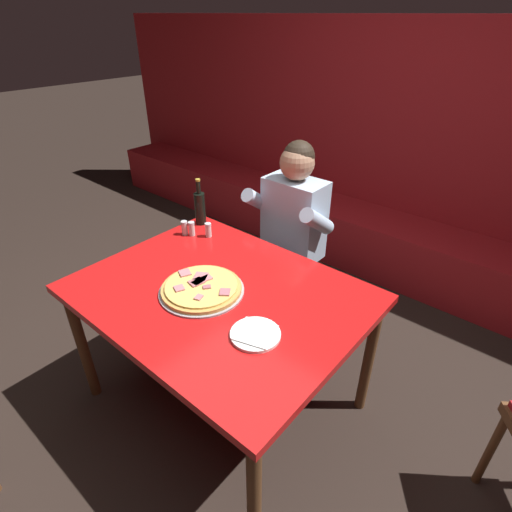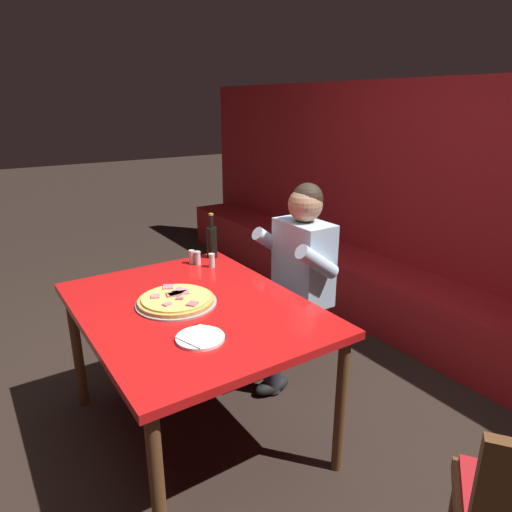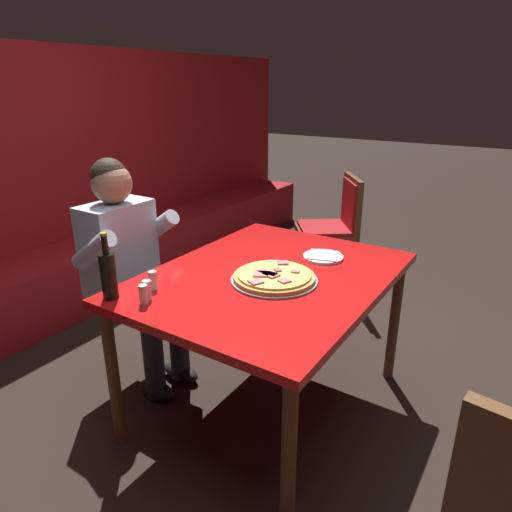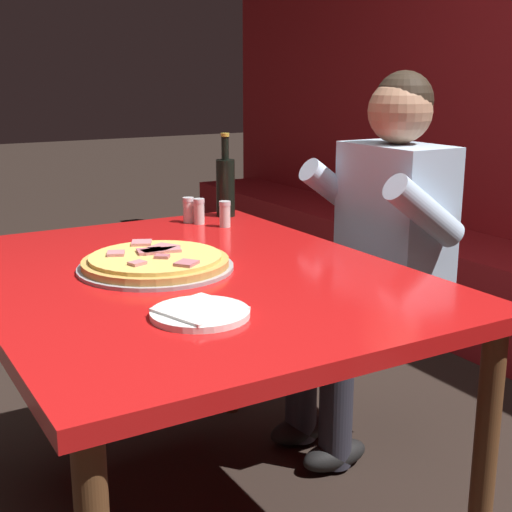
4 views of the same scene
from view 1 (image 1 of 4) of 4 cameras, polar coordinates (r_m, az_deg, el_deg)
The scene contains 11 objects.
ground_plane at distance 2.46m, azimuth -4.37°, elevation -19.59°, with size 24.00×24.00×0.00m, color black.
booth_wall_panel at distance 3.56m, azimuth 20.95°, elevation 13.88°, with size 6.80×0.16×1.90m, color #A3191E.
booth_bench at distance 3.55m, azimuth 16.85°, elevation 1.82°, with size 6.46×0.48×0.46m, color #A3191E.
main_dining_table at distance 1.96m, azimuth -5.19°, elevation -6.68°, with size 1.34×1.04×0.77m.
pizza at distance 1.91m, azimuth -7.80°, elevation -4.60°, with size 0.40×0.40×0.05m.
plate_white_paper at distance 1.66m, azimuth -0.09°, elevation -11.07°, with size 0.21×0.21×0.02m.
beer_bottle at distance 2.49m, azimuth -8.01°, elevation 6.92°, with size 0.07×0.07×0.29m.
shaker_red_pepper_flakes at distance 2.39m, azimuth -9.17°, elevation 3.79°, with size 0.04×0.04×0.09m.
shaker_parmesan at distance 2.36m, azimuth -6.83°, elevation 3.63°, with size 0.04×0.04×0.09m.
shaker_black_pepper at distance 2.41m, azimuth -10.16°, elevation 3.89°, with size 0.04×0.04×0.09m.
diner_seated_blue_shirt at distance 2.55m, azimuth 4.26°, elevation 3.24°, with size 0.53×0.53×1.27m.
Camera 1 is at (1.13, -1.06, 1.91)m, focal length 28.00 mm.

